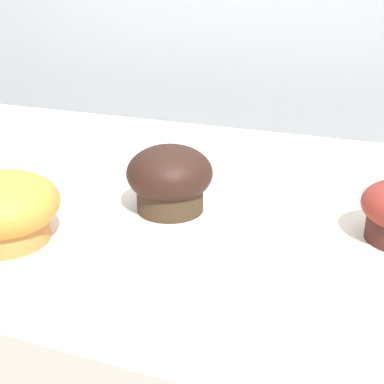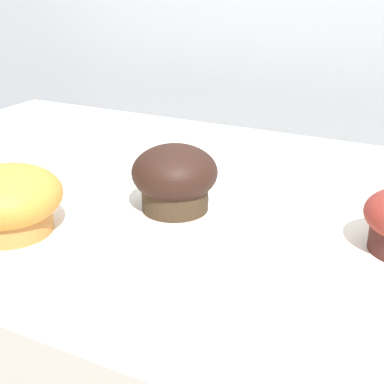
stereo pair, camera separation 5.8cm
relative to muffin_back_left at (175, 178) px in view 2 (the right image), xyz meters
name	(u,v)px [view 2 (the right image)]	position (x,y,z in m)	size (l,w,h in m)	color
wall_back	(289,102)	(-0.06, 0.65, -0.05)	(3.20, 0.10, 1.80)	#B2B7BC
muffin_back_left	(175,178)	(0.00, 0.00, 0.00)	(0.10, 0.10, 0.08)	#3D2D1D
muffin_back_right	(8,201)	(-0.13, -0.13, 0.00)	(0.12, 0.12, 0.08)	#C2813E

